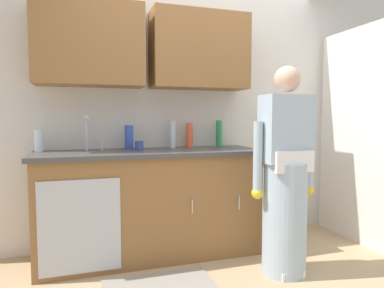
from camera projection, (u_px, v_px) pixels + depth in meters
name	position (u px, v px, depth m)	size (l,w,h in m)	color
ground_plane	(241.00, 281.00, 2.59)	(9.00, 9.00, 0.00)	tan
kitchen_wall_with_uppers	(186.00, 93.00, 3.38)	(4.80, 0.44, 2.70)	beige
closet_door_panel	(360.00, 136.00, 3.32)	(1.10, 0.04, 2.10)	silver
counter_cabinet	(151.00, 205.00, 3.05)	(1.90, 0.62, 0.90)	brown
countertop	(151.00, 153.00, 3.02)	(1.96, 0.66, 0.04)	#474442
sink	(92.00, 154.00, 2.87)	(0.50, 0.36, 0.35)	#B7BABF
person_at_sink	(285.00, 186.00, 2.67)	(0.55, 0.34, 1.62)	white
bottle_cleaner_spray	(39.00, 141.00, 2.88)	(0.07, 0.07, 0.19)	silver
bottle_water_tall	(189.00, 135.00, 3.33)	(0.07, 0.07, 0.24)	#E05933
bottle_water_short	(173.00, 134.00, 3.26)	(0.06, 0.06, 0.26)	silver
bottle_soap	(129.00, 137.00, 3.11)	(0.08, 0.08, 0.22)	#334CB2
bottle_dish_liquid	(219.00, 133.00, 3.43)	(0.06, 0.06, 0.26)	#2D8C4C
cup_by_sink	(139.00, 146.00, 3.04)	(0.08, 0.08, 0.08)	#33478C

